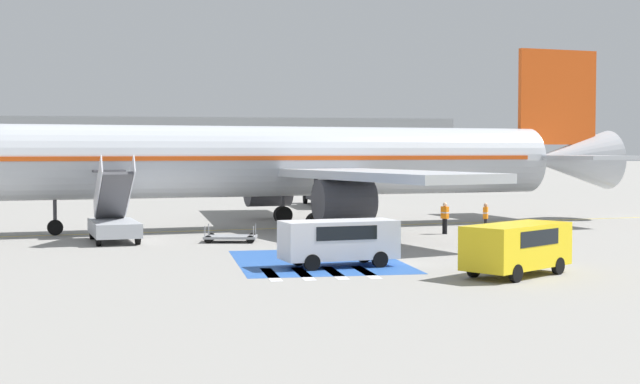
{
  "coord_description": "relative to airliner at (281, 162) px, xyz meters",
  "views": [
    {
      "loc": [
        -6.05,
        -52.26,
        4.6
      ],
      "look_at": [
        2.69,
        -3.7,
        2.28
      ],
      "focal_mm": 50.0,
      "sensor_mm": 36.0,
      "label": 1
    }
  ],
  "objects": [
    {
      "name": "traffic_cone_2",
      "position": [
        3.12,
        -9.54,
        -3.6
      ],
      "size": [
        0.6,
        0.6,
        0.66
      ],
      "color": "orange",
      "rests_on": "ground_plane"
    },
    {
      "name": "apron_walkway_bar_3",
      "position": [
        0.61,
        -19.29,
        -3.92
      ],
      "size": [
        0.44,
        3.6,
        0.01
      ],
      "primitive_type": "cube",
      "color": "silver",
      "rests_on": "ground_plane"
    },
    {
      "name": "fuel_tanker",
      "position": [
        6.49,
        19.75,
        -2.25
      ],
      "size": [
        2.69,
        10.74,
        3.34
      ],
      "rotation": [
        0.0,
        0.0,
        0.0
      ],
      "color": "#38383D",
      "rests_on": "ground_plane"
    },
    {
      "name": "service_van_2",
      "position": [
        5.82,
        -21.23,
        -2.77
      ],
      "size": [
        4.85,
        4.18,
        1.9
      ],
      "rotation": [
        0.0,
        0.0,
        2.18
      ],
      "color": "yellow",
      "rests_on": "ground_plane"
    },
    {
      "name": "apron_stand_patch_blue",
      "position": [
        -0.59,
        -15.76,
        -3.92
      ],
      "size": [
        6.74,
        8.94,
        0.01
      ],
      "primitive_type": "cube",
      "color": "#2856A8",
      "rests_on": "ground_plane"
    },
    {
      "name": "airliner",
      "position": [
        0.0,
        0.0,
        0.0
      ],
      "size": [
        45.52,
        32.5,
        11.17
      ],
      "rotation": [
        0.0,
        0.0,
        1.73
      ],
      "color": "#B7BCC4",
      "rests_on": "ground_plane"
    },
    {
      "name": "boarding_stairs_forward",
      "position": [
        -9.3,
        -6.17,
        -2.89
      ],
      "size": [
        2.94,
        5.47,
        4.39
      ],
      "rotation": [
        0.0,
        0.0,
        0.16
      ],
      "color": "#ADB2BA",
      "rests_on": "ground_plane"
    },
    {
      "name": "apron_leadline_yellow",
      "position": [
        -0.59,
        -0.1,
        -3.92
      ],
      "size": [
        77.83,
        12.89,
        0.01
      ],
      "primitive_type": "cube",
      "rotation": [
        0.0,
        0.0,
        1.73
      ],
      "color": "gold",
      "rests_on": "ground_plane"
    },
    {
      "name": "traffic_cone_1",
      "position": [
        1.81,
        -3.82,
        -3.69
      ],
      "size": [
        0.42,
        0.42,
        0.47
      ],
      "color": "orange",
      "rests_on": "ground_plane"
    },
    {
      "name": "apron_walkway_bar_1",
      "position": [
        -1.79,
        -19.29,
        -3.92
      ],
      "size": [
        0.44,
        3.6,
        0.01
      ],
      "primitive_type": "cube",
      "color": "silver",
      "rests_on": "ground_plane"
    },
    {
      "name": "ground_plane",
      "position": [
        -0.95,
        0.42,
        -3.93
      ],
      "size": [
        600.0,
        600.0,
        0.0
      ],
      "primitive_type": "plane",
      "color": "gray"
    },
    {
      "name": "baggage_cart",
      "position": [
        -3.55,
        -7.36,
        -3.67
      ],
      "size": [
        2.83,
        1.95,
        0.87
      ],
      "rotation": [
        0.0,
        0.0,
        1.38
      ],
      "color": "gray",
      "rests_on": "ground_plane"
    },
    {
      "name": "apron_walkway_bar_0",
      "position": [
        -2.99,
        -19.29,
        -3.92
      ],
      "size": [
        0.44,
        3.6,
        0.01
      ],
      "primitive_type": "cube",
      "color": "silver",
      "rests_on": "ground_plane"
    },
    {
      "name": "apron_walkway_bar_2",
      "position": [
        -0.59,
        -19.29,
        -3.92
      ],
      "size": [
        0.44,
        3.6,
        0.01
      ],
      "primitive_type": "cube",
      "color": "silver",
      "rests_on": "ground_plane"
    },
    {
      "name": "terminal_building",
      "position": [
        -2.29,
        81.89,
        0.74
      ],
      "size": [
        77.18,
        12.1,
        9.33
      ],
      "color": "#9EA3A8",
      "rests_on": "ground_plane"
    },
    {
      "name": "ground_crew_1",
      "position": [
        2.56,
        -2.84,
        -2.85
      ],
      "size": [
        0.45,
        0.48,
        1.86
      ],
      "rotation": [
        0.0,
        0.0,
        0.9
      ],
      "color": "#191E38",
      "rests_on": "ground_plane"
    },
    {
      "name": "ground_crew_0",
      "position": [
        10.69,
        -5.22,
        -2.96
      ],
      "size": [
        0.42,
        0.49,
        1.69
      ],
      "rotation": [
        0.0,
        0.0,
        4.17
      ],
      "color": "black",
      "rests_on": "ground_plane"
    },
    {
      "name": "service_van_1",
      "position": [
        -0.07,
        -17.52,
        -2.82
      ],
      "size": [
        4.79,
        2.52,
        1.83
      ],
      "rotation": [
        0.0,
        0.0,
        1.74
      ],
      "color": "silver",
      "rests_on": "ground_plane"
    },
    {
      "name": "ground_crew_2",
      "position": [
        8.37,
        -5.13,
        -2.92
      ],
      "size": [
        0.42,
        0.49,
        1.75
      ],
      "rotation": [
        0.0,
        0.0,
        2.1
      ],
      "color": "black",
      "rests_on": "ground_plane"
    }
  ]
}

